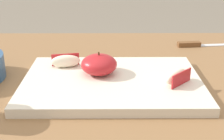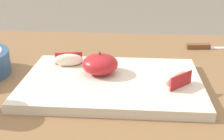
{
  "view_description": "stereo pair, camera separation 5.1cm",
  "coord_description": "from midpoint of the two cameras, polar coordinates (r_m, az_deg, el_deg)",
  "views": [
    {
      "loc": [
        0.03,
        -0.66,
        1.05
      ],
      "look_at": [
        0.03,
        -0.05,
        0.79
      ],
      "focal_mm": 49.15,
      "sensor_mm": 36.0,
      "label": 1
    },
    {
      "loc": [
        0.08,
        -0.66,
        1.05
      ],
      "look_at": [
        0.03,
        -0.05,
        0.79
      ],
      "focal_mm": 49.15,
      "sensor_mm": 36.0,
      "label": 2
    }
  ],
  "objects": [
    {
      "name": "cutting_board",
      "position": [
        0.68,
        -2.16,
        -2.37
      ],
      "size": [
        0.39,
        0.27,
        0.02
      ],
      "color": "beige",
      "rests_on": "dining_table"
    },
    {
      "name": "apple_wedge_right",
      "position": [
        0.65,
        9.8,
        -1.26
      ],
      "size": [
        0.07,
        0.07,
        0.03
      ],
      "color": "#F4EACC",
      "rests_on": "cutting_board"
    },
    {
      "name": "dining_table",
      "position": [
        0.79,
        -4.08,
        -9.35
      ],
      "size": [
        1.2,
        0.77,
        0.75
      ],
      "color": "brown",
      "rests_on": "ground_plane"
    },
    {
      "name": "paring_knife",
      "position": [
        0.97,
        13.43,
        4.65
      ],
      "size": [
        0.16,
        0.03,
        0.01
      ],
      "color": "silver",
      "rests_on": "dining_table"
    },
    {
      "name": "apple_half_skin_up",
      "position": [
        0.69,
        -4.19,
        1.01
      ],
      "size": [
        0.08,
        0.08,
        0.05
      ],
      "color": "#B21E23",
      "rests_on": "cutting_board"
    },
    {
      "name": "apple_wedge_middle",
      "position": [
        0.74,
        -10.58,
        1.61
      ],
      "size": [
        0.07,
        0.04,
        0.03
      ],
      "color": "#F4EACC",
      "rests_on": "cutting_board"
    }
  ]
}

